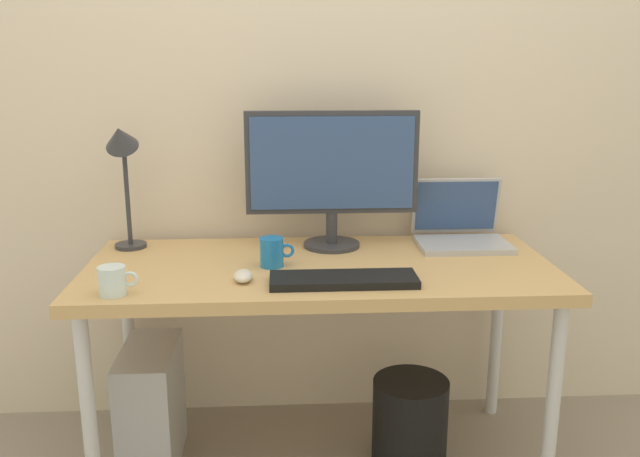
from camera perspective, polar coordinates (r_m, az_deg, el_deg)
The scene contains 12 objects.
ground_plane at distance 2.51m, azimuth -0.00°, elevation -18.83°, with size 6.00×6.00×0.00m, color gray.
back_wall at distance 2.49m, azimuth -0.55°, elevation 12.71°, with size 4.40×0.04×2.60m, color beige.
desk at distance 2.22m, azimuth -0.00°, elevation -4.52°, with size 1.52×0.67×0.72m.
monitor at distance 2.34m, azimuth 1.02°, elevation 4.96°, with size 0.60×0.20×0.48m.
laptop at distance 2.47m, azimuth 11.78°, elevation 0.05°, with size 0.32×0.26×0.23m.
desk_lamp at distance 2.38m, azimuth -16.41°, elevation 5.81°, with size 0.11×0.16×0.46m.
keyboard at distance 2.01m, azimuth 2.01°, elevation -4.36°, with size 0.44×0.14×0.02m, color black.
mouse at distance 2.04m, azimuth -6.53°, elevation -4.02°, with size 0.06×0.09×0.03m, color silver.
coffee_mug at distance 2.17m, azimuth -4.07°, elevation -2.02°, with size 0.11×0.08×0.09m.
glass_cup at distance 2.00m, azimuth -17.14°, elevation -4.25°, with size 0.11×0.08×0.08m.
computer_tower at distance 2.45m, azimuth -14.09°, elevation -14.37°, with size 0.18×0.36×0.42m, color #B2B2B7.
wastebasket at distance 2.44m, azimuth 7.62°, elevation -15.83°, with size 0.26×0.26×0.30m, color black.
Camera 1 is at (-0.12, -2.09, 1.37)m, focal length 37.77 mm.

